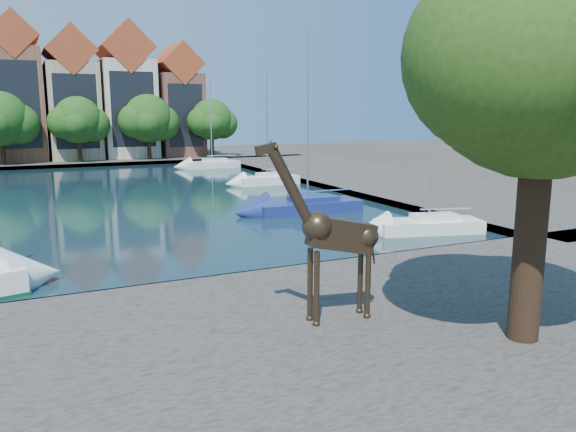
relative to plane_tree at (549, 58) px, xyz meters
name	(u,v)px	position (x,y,z in m)	size (l,w,h in m)	color
ground	(162,295)	(-7.62, 9.01, -7.67)	(160.00, 160.00, 0.00)	#38332B
water_basin	(88,199)	(-7.62, 33.01, -7.63)	(38.00, 50.00, 0.08)	black
near_quay	(228,371)	(-7.62, 2.01, -7.42)	(50.00, 14.00, 0.50)	#4E4B44
far_quay	(59,161)	(-7.62, 65.01, -7.42)	(60.00, 16.00, 0.50)	#4E4B44
right_quay	(374,178)	(17.38, 33.01, -7.42)	(14.00, 52.00, 0.50)	#4E4B44
plane_tree	(549,58)	(0.00, 0.00, 0.00)	(8.32, 6.40, 10.62)	#332114
townhouse_center	(18,93)	(-11.62, 64.99, 0.69)	(5.44, 9.18, 16.93)	brown
townhouse_east_inner	(72,99)	(-5.62, 64.99, 0.06)	(5.94, 9.18, 15.79)	tan
townhouse_east_mid	(126,97)	(0.88, 64.99, 0.43)	(6.43, 9.18, 16.65)	beige
townhouse_east_end	(177,105)	(7.38, 64.99, -0.56)	(5.44, 9.18, 14.43)	brown
far_tree_mid_west	(1,121)	(-13.51, 59.50, -2.38)	(7.80, 6.00, 8.00)	#332114
far_tree_mid_east	(79,122)	(-5.52, 59.50, -2.54)	(7.02, 5.40, 7.52)	#332114
far_tree_east	(149,120)	(2.49, 59.50, -2.43)	(7.54, 5.80, 7.84)	#332114
far_tree_far_east	(212,121)	(10.48, 59.50, -2.60)	(6.76, 5.20, 7.36)	#332114
giraffe_statue	(333,235)	(-4.03, 3.30, -4.66)	(3.58, 0.70, 5.10)	#322519
sailboat_right_a	(429,223)	(7.38, 13.01, -7.07)	(5.83, 3.34, 9.66)	white
sailboat_right_b	(307,203)	(4.38, 21.13, -7.06)	(6.84, 2.53, 11.46)	navy
sailboat_right_c	(267,178)	(7.38, 34.53, -7.04)	(5.51, 2.11, 9.39)	white
sailboat_right_d	(212,163)	(7.38, 50.23, -7.03)	(6.05, 2.17, 9.94)	silver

